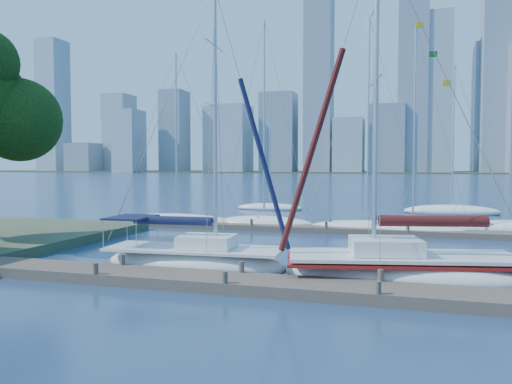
% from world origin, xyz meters
% --- Properties ---
extents(ground, '(700.00, 700.00, 0.00)m').
position_xyz_m(ground, '(0.00, 0.00, 0.00)').
color(ground, navy).
rests_on(ground, ground).
extents(near_dock, '(26.00, 2.00, 0.40)m').
position_xyz_m(near_dock, '(0.00, 0.00, 0.20)').
color(near_dock, '#4E4339').
rests_on(near_dock, ground).
extents(far_dock, '(30.00, 1.80, 0.36)m').
position_xyz_m(far_dock, '(2.00, 16.00, 0.18)').
color(far_dock, '#4E4339').
rests_on(far_dock, ground).
extents(far_shore, '(800.00, 100.00, 1.50)m').
position_xyz_m(far_shore, '(0.00, 320.00, 0.00)').
color(far_shore, '#38472D').
rests_on(far_shore, ground).
extents(sailboat_navy, '(8.08, 3.08, 12.08)m').
position_xyz_m(sailboat_navy, '(-2.62, 2.57, 0.96)').
color(sailboat_navy, silver).
rests_on(sailboat_navy, ground).
extents(sailboat_maroon, '(9.39, 4.76, 13.32)m').
position_xyz_m(sailboat_maroon, '(5.69, 2.61, 0.99)').
color(sailboat_maroon, silver).
rests_on(sailboat_maroon, ground).
extents(bg_boat_0, '(9.33, 3.28, 12.92)m').
position_xyz_m(bg_boat_0, '(-10.28, 16.95, 0.27)').
color(bg_boat_0, silver).
rests_on(bg_boat_0, ground).
extents(bg_boat_1, '(7.58, 4.54, 14.82)m').
position_xyz_m(bg_boat_1, '(-3.72, 17.32, 0.30)').
color(bg_boat_1, silver).
rests_on(bg_boat_1, ground).
extents(bg_boat_2, '(8.04, 4.42, 14.26)m').
position_xyz_m(bg_boat_2, '(3.43, 17.03, 0.27)').
color(bg_boat_2, silver).
rests_on(bg_boat_2, ground).
extents(bg_boat_3, '(7.00, 3.37, 13.39)m').
position_xyz_m(bg_boat_3, '(6.30, 16.59, 0.26)').
color(bg_boat_3, silver).
rests_on(bg_boat_3, ground).
extents(bg_boat_6, '(6.93, 3.68, 11.42)m').
position_xyz_m(bg_boat_6, '(-6.97, 31.11, 0.23)').
color(bg_boat_6, silver).
rests_on(bg_boat_6, ground).
extents(bg_boat_7, '(8.40, 2.81, 13.68)m').
position_xyz_m(bg_boat_7, '(9.90, 31.46, 0.29)').
color(bg_boat_7, silver).
rests_on(bg_boat_7, ground).
extents(skyline, '(501.60, 51.31, 116.74)m').
position_xyz_m(skyline, '(21.94, 290.29, 35.56)').
color(skyline, '#8194A7').
rests_on(skyline, ground).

